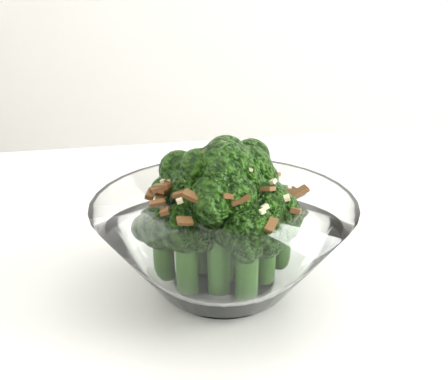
# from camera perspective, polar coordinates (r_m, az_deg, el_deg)

# --- Properties ---
(table) EXTENTS (1.41, 1.18, 0.75)m
(table) POSITION_cam_1_polar(r_m,az_deg,el_deg) (0.59, 16.63, -14.12)
(table) COLOR white
(table) RESTS_ON ground
(broccoli_dish) EXTENTS (0.20, 0.20, 0.12)m
(broccoli_dish) POSITION_cam_1_polar(r_m,az_deg,el_deg) (0.51, 0.03, -3.72)
(broccoli_dish) COLOR white
(broccoli_dish) RESTS_ON table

